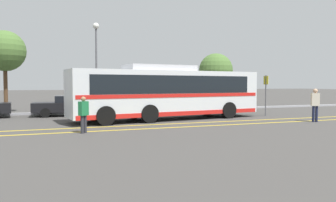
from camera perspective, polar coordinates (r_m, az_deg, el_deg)
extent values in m
plane|color=#423F3D|center=(19.93, 0.17, -3.11)|extent=(220.00, 220.00, 0.00)
cube|color=gold|center=(17.57, 2.47, -3.91)|extent=(31.61, 0.20, 0.01)
cube|color=gold|center=(16.31, 4.34, -4.45)|extent=(31.61, 0.20, 0.01)
cube|color=#99999E|center=(25.27, -4.65, -1.67)|extent=(39.61, 0.36, 0.15)
cube|color=silver|center=(19.50, 0.00, 1.47)|extent=(11.82, 3.91, 2.56)
cube|color=black|center=(19.50, 0.00, 2.91)|extent=(10.22, 3.75, 1.01)
cube|color=red|center=(19.51, 0.00, 1.07)|extent=(11.60, 3.92, 0.20)
cube|color=red|center=(19.57, 0.00, -1.92)|extent=(11.60, 3.91, 0.24)
cube|color=black|center=(22.77, 13.14, 1.75)|extent=(0.31, 2.16, 1.87)
cube|color=black|center=(22.78, 13.17, 4.45)|extent=(0.26, 1.72, 0.24)
cube|color=silver|center=(19.26, -1.54, 5.74)|extent=(4.28, 2.47, 0.32)
cube|color=black|center=(23.00, 13.63, -1.01)|extent=(0.27, 1.84, 0.04)
cube|color=black|center=(23.02, 13.63, -1.50)|extent=(0.27, 1.84, 0.04)
cylinder|color=black|center=(22.41, 6.80, -1.17)|extent=(1.03, 0.40, 1.00)
cylinder|color=black|center=(20.50, 10.51, -1.58)|extent=(1.03, 0.40, 1.00)
cylinder|color=black|center=(19.92, -6.02, -1.68)|extent=(1.03, 0.40, 1.00)
cylinder|color=black|center=(17.75, -3.24, -2.23)|extent=(1.03, 0.40, 1.00)
cylinder|color=black|center=(19.17, -12.83, -1.91)|extent=(1.03, 0.40, 1.00)
cylinder|color=black|center=(16.90, -10.81, -2.54)|extent=(1.03, 0.40, 1.00)
cube|color=black|center=(22.81, -16.92, -0.95)|extent=(4.63, 2.20, 0.61)
cube|color=black|center=(22.78, -16.65, 0.36)|extent=(2.00, 1.81, 0.43)
cylinder|color=black|center=(21.97, -20.58, -1.94)|extent=(0.61, 0.24, 0.60)
cylinder|color=black|center=(23.79, -20.27, -1.58)|extent=(0.61, 0.24, 0.60)
cylinder|color=black|center=(21.95, -13.26, -1.84)|extent=(0.61, 0.24, 0.60)
cylinder|color=black|center=(23.78, -13.52, -1.48)|extent=(0.61, 0.24, 0.60)
cylinder|color=#191E38|center=(19.97, 24.45, -2.06)|extent=(0.14, 0.14, 0.90)
cylinder|color=#191E38|center=(19.92, 23.99, -2.06)|extent=(0.14, 0.14, 0.90)
cube|color=beige|center=(19.90, 24.27, 0.24)|extent=(0.47, 0.38, 0.71)
sphere|color=tan|center=(19.88, 24.29, 1.61)|extent=(0.24, 0.24, 0.24)
cylinder|color=#2D2D33|center=(14.42, -14.71, -3.99)|extent=(0.14, 0.14, 0.76)
cylinder|color=#2D2D33|center=(14.54, -14.24, -3.92)|extent=(0.14, 0.14, 0.76)
cube|color=#1E723F|center=(14.42, -14.51, -1.26)|extent=(0.46, 0.44, 0.60)
sphere|color=#9E704C|center=(14.39, -14.53, 0.35)|extent=(0.21, 0.21, 0.21)
cylinder|color=#59595E|center=(22.40, 16.66, 0.89)|extent=(0.07, 0.07, 2.69)
cube|color=yellow|center=(22.39, 16.70, 3.49)|extent=(0.08, 0.40, 0.56)
cylinder|color=#59595E|center=(25.85, -12.36, 5.22)|extent=(0.14, 0.14, 6.32)
sphere|color=silver|center=(26.21, -12.44, 12.65)|extent=(0.47, 0.47, 0.47)
cylinder|color=#513823|center=(26.67, -26.42, 1.79)|extent=(0.28, 0.28, 3.41)
sphere|color=#4C7033|center=(26.78, -26.56, 7.82)|extent=(2.95, 2.95, 2.95)
cylinder|color=#513823|center=(31.16, 8.29, 1.09)|extent=(0.28, 0.28, 2.23)
sphere|color=#4C7033|center=(31.17, 8.32, 5.32)|extent=(3.17, 3.17, 3.17)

